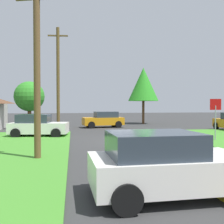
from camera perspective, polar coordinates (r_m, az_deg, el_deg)
ground_plane at (r=17.20m, az=3.80°, el=-6.16°), size 120.00×120.00×0.00m
lane_stripe_center at (r=9.66m, az=14.14°, el=-12.24°), size 0.20×14.00×0.01m
stop_sign at (r=18.08m, az=21.26°, el=0.05°), size 0.69×0.15×2.68m
car_approaching_junction at (r=27.30m, az=-1.78°, el=-1.62°), size 4.30×2.44×1.62m
car_behind_on_main_road at (r=6.93m, az=11.37°, el=-10.93°), size 4.03×2.30×1.62m
parked_car_near_building at (r=20.00m, az=-15.60°, el=-2.82°), size 4.28×2.44×1.62m
utility_pole_near at (r=11.63m, az=-15.75°, el=8.80°), size 1.76×0.62×7.29m
utility_pole_mid at (r=24.88m, az=-11.46°, el=7.21°), size 1.80×0.29×9.31m
oak_tree_left at (r=32.70m, az=-17.26°, el=3.18°), size 3.51×3.51×5.06m
pine_tree_center at (r=32.82m, az=6.72°, el=5.89°), size 3.68×3.68×6.85m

